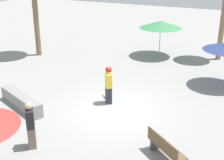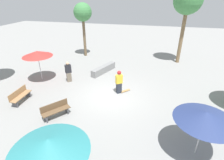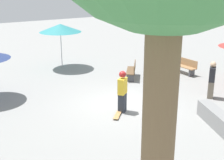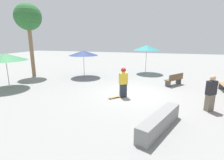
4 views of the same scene
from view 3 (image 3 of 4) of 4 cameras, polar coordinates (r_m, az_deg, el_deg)
name	(u,v)px [view 3 (image 3 of 4)]	position (r m, az deg, el deg)	size (l,w,h in m)	color
ground_plane	(124,105)	(13.32, 2.27, -4.57)	(60.00, 60.00, 0.00)	gray
skater_main	(122,90)	(12.33, 1.91, -1.86)	(0.47, 0.52, 1.71)	#282D38
skateboard	(117,115)	(12.22, 0.99, -6.42)	(0.71, 0.71, 0.07)	#B7844C
concrete_ledge	(221,122)	(11.72, 19.29, -7.28)	(2.84, 1.55, 0.60)	gray
bench_near	(184,66)	(18.12, 13.10, 2.48)	(1.61, 0.46, 0.85)	#47474C
bench_far	(132,71)	(16.82, 3.68, 1.73)	(1.53, 1.34, 0.85)	#47474C
shade_umbrella_teal	(60,28)	(18.66, -9.44, 9.37)	(2.46, 2.46, 2.65)	#B7B7BC
bystander_watching	(212,80)	(14.53, 17.77, 0.01)	(0.49, 0.52, 1.69)	#726656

